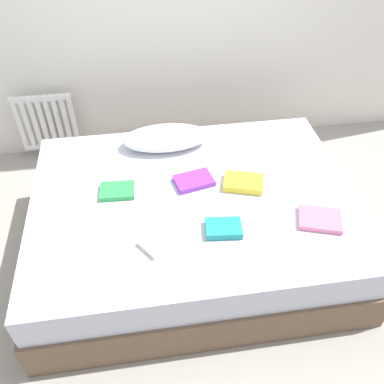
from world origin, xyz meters
TOP-DOWN VIEW (x-y plane):
  - ground_plane at (0.00, 0.00)m, footprint 8.00×8.00m
  - bed at (0.00, 0.00)m, footprint 2.00×1.50m
  - radiator at (-1.03, 1.20)m, footprint 0.47×0.04m
  - pillow at (-0.11, 0.53)m, footprint 0.60×0.29m
  - textbook_green at (-0.46, 0.09)m, footprint 0.22×0.16m
  - textbook_yellow at (0.32, 0.04)m, footprint 0.28×0.23m
  - textbook_pink at (0.68, -0.32)m, footprint 0.28×0.24m
  - textbook_white at (-0.23, -0.34)m, footprint 0.25×0.24m
  - textbook_purple at (0.02, 0.11)m, footprint 0.26×0.21m
  - textbook_teal at (0.12, -0.31)m, footprint 0.21×0.16m

SIDE VIEW (x-z plane):
  - ground_plane at x=0.00m, z-range 0.00..0.00m
  - bed at x=0.00m, z-range 0.00..0.50m
  - radiator at x=-1.03m, z-range 0.10..0.59m
  - textbook_white at x=-0.23m, z-range 0.50..0.53m
  - textbook_pink at x=0.68m, z-range 0.50..0.53m
  - textbook_green at x=-0.46m, z-range 0.50..0.53m
  - textbook_purple at x=0.02m, z-range 0.50..0.53m
  - textbook_teal at x=0.12m, z-range 0.50..0.54m
  - textbook_yellow at x=0.32m, z-range 0.50..0.54m
  - pillow at x=-0.11m, z-range 0.50..0.63m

